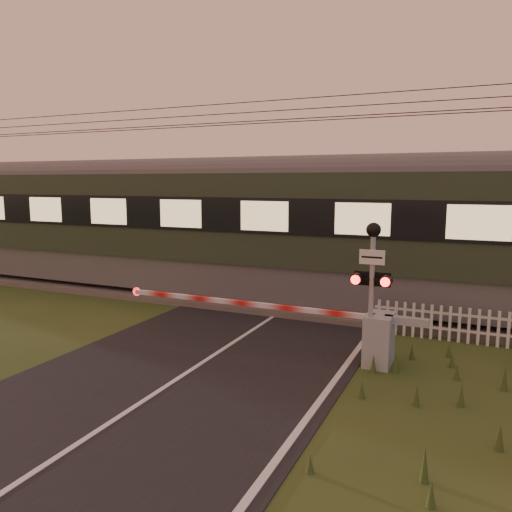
% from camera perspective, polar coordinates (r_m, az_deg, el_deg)
% --- Properties ---
extents(ground, '(160.00, 160.00, 0.00)m').
position_cam_1_polar(ground, '(9.85, -9.02, -13.85)').
color(ground, '#264018').
rests_on(ground, ground).
extents(road, '(6.00, 140.00, 0.03)m').
position_cam_1_polar(road, '(9.66, -9.70, -14.26)').
color(road, black).
rests_on(road, ground).
extents(track_bed, '(140.00, 3.40, 0.39)m').
position_cam_1_polar(track_bed, '(15.42, 4.30, -5.27)').
color(track_bed, '#47423D').
rests_on(track_bed, ground).
extents(overhead_wires, '(120.00, 0.62, 0.62)m').
position_cam_1_polar(overhead_wires, '(15.11, 4.55, 16.07)').
color(overhead_wires, black).
rests_on(overhead_wires, ground).
extents(boom_gate, '(7.13, 0.82, 1.09)m').
position_cam_1_polar(boom_gate, '(10.69, 11.90, -8.70)').
color(boom_gate, gray).
rests_on(boom_gate, ground).
extents(crossing_signal, '(0.75, 0.33, 2.95)m').
position_cam_1_polar(crossing_signal, '(10.01, 13.14, -1.51)').
color(crossing_signal, gray).
rests_on(crossing_signal, ground).
extents(picket_fence, '(3.29, 0.07, 0.84)m').
position_cam_1_polar(picket_fence, '(12.66, 20.81, -7.19)').
color(picket_fence, silver).
rests_on(picket_fence, ground).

